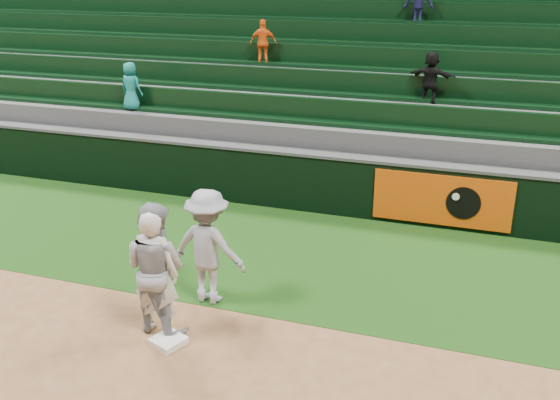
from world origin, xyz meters
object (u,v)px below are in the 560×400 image
object	(u,v)px
first_base	(168,341)
first_baseman	(155,273)
baserunner	(156,268)
base_coach	(208,247)

from	to	relation	value
first_base	first_baseman	world-z (taller)	first_baseman
first_base	baserunner	size ratio (longest dim) A/B	0.21
first_baseman	base_coach	size ratio (longest dim) A/B	1.03
baserunner	first_base	bearing A→B (deg)	145.12
base_coach	first_baseman	bearing A→B (deg)	77.53
first_base	first_baseman	bearing A→B (deg)	138.24
first_baseman	baserunner	xyz separation A→B (m)	(-0.04, 0.09, 0.03)
first_base	baserunner	xyz separation A→B (m)	(-0.30, 0.32, 0.91)
base_coach	first_base	bearing A→B (deg)	91.85
first_base	base_coach	size ratio (longest dim) A/B	0.22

